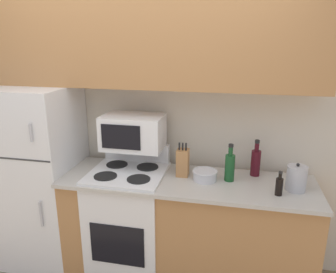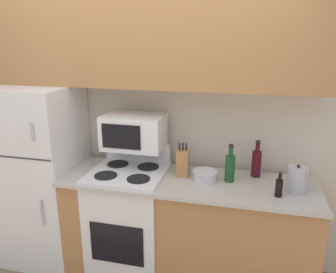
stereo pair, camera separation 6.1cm
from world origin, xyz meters
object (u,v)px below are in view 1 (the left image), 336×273
object	(u,v)px
refrigerator	(36,177)
knife_block	(183,162)
bottle_wine_green	(230,166)
stove	(129,221)
microwave	(133,132)
bottle_wine_red	(256,162)
bottle_soy_sauce	(279,186)
kettle	(296,178)
bowl	(205,175)

from	to	relation	value
refrigerator	knife_block	distance (m)	1.35
refrigerator	bottle_wine_green	world-z (taller)	refrigerator
stove	microwave	size ratio (longest dim) A/B	2.23
refrigerator	stove	size ratio (longest dim) A/B	1.46
refrigerator	bottle_wine_red	size ratio (longest dim) A/B	5.41
bottle_wine_red	bottle_wine_green	size ratio (longest dim) A/B	1.00
bottle_soy_sauce	kettle	bearing A→B (deg)	39.81
knife_block	refrigerator	bearing A→B (deg)	-178.60
refrigerator	bottle_wine_green	xyz separation A→B (m)	(1.71, 0.01, 0.24)
bottle_wine_green	bottle_soy_sauce	size ratio (longest dim) A/B	1.67
microwave	bottle_wine_red	bearing A→B (deg)	4.40
stove	knife_block	bearing A→B (deg)	8.86
refrigerator	bottle_soy_sauce	xyz separation A→B (m)	(2.06, -0.16, 0.19)
knife_block	bowl	distance (m)	0.21
stove	bottle_wine_green	world-z (taller)	bottle_wine_green
microwave	bottle_wine_red	xyz separation A→B (m)	(1.00, 0.08, -0.21)
bowl	kettle	xyz separation A→B (m)	(0.67, -0.04, 0.05)
bottle_wine_green	bottle_soy_sauce	xyz separation A→B (m)	(0.35, -0.18, -0.05)
stove	microwave	distance (m)	0.78
microwave	knife_block	distance (m)	0.48
bottle_soy_sauce	bottle_wine_red	bearing A→B (deg)	115.10
refrigerator	kettle	distance (m)	2.20
bowl	bottle_soy_sauce	xyz separation A→B (m)	(0.54, -0.14, 0.03)
bowl	bottle_wine_green	xyz separation A→B (m)	(0.19, 0.03, 0.07)
refrigerator	bowl	size ratio (longest dim) A/B	8.25
stove	bottle_soy_sauce	size ratio (longest dim) A/B	6.19
bottle_soy_sauce	kettle	size ratio (longest dim) A/B	0.85
microwave	bottle_wine_green	world-z (taller)	microwave
bowl	kettle	bearing A→B (deg)	-3.09
bottle_wine_green	bottle_soy_sauce	world-z (taller)	bottle_wine_green
microwave	bottle_soy_sauce	bearing A→B (deg)	-12.14
stove	refrigerator	bearing A→B (deg)	177.58
bottle_wine_red	kettle	size ratio (longest dim) A/B	1.42
knife_block	bottle_wine_green	size ratio (longest dim) A/B	0.94
microwave	kettle	world-z (taller)	microwave
refrigerator	knife_block	bearing A→B (deg)	1.40
knife_block	bowl	bearing A→B (deg)	-15.81
bottle_wine_green	stove	bearing A→B (deg)	-176.48
knife_block	bowl	world-z (taller)	knife_block
refrigerator	bowl	world-z (taller)	refrigerator
stove	microwave	world-z (taller)	microwave
bottle_soy_sauce	refrigerator	bearing A→B (deg)	175.44
microwave	bottle_soy_sauce	world-z (taller)	microwave
bottle_soy_sauce	bottle_wine_green	bearing A→B (deg)	153.30
refrigerator	bottle_wine_green	distance (m)	1.72
stove	kettle	bearing A→B (deg)	-0.84
refrigerator	kettle	world-z (taller)	refrigerator
refrigerator	bottle_wine_red	bearing A→B (deg)	4.85
microwave	kettle	bearing A→B (deg)	-6.26
bottle_wine_red	microwave	bearing A→B (deg)	-175.60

